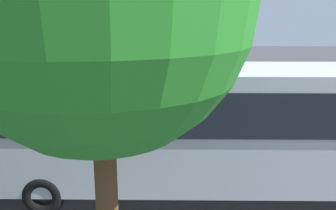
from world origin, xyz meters
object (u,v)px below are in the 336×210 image
Objects in this scene: spectator_far_left at (290,126)px; stunt_motorcycle at (106,90)px; tour_bus at (212,132)px; spectator_left at (246,122)px; parked_motorcycle_dark at (117,147)px; spectator_centre at (214,124)px; traffic_cone at (142,104)px; spectator_far_right at (135,123)px; spectator_right at (176,126)px.

stunt_motorcycle is (7.00, -5.34, 0.02)m from spectator_far_left.
tour_bus is 6.27× the size of spectator_left.
spectator_centre is at bearing -164.90° from parked_motorcycle_dark.
traffic_cone is (-0.13, -6.26, -0.18)m from parked_motorcycle_dark.
spectator_far_right is 0.88× the size of parked_motorcycle_dark.
spectator_left reaches higher than spectator_right.
traffic_cone is (2.92, -5.44, -0.72)m from spectator_centre.
spectator_far_right reaches higher than traffic_cone.
spectator_far_right is at bearing -0.70° from spectator_right.
tour_bus is at bearing 64.94° from spectator_left.
spectator_left is 3.61m from spectator_far_right.
parked_motorcycle_dark is at bearing 104.18° from stunt_motorcycle.
spectator_left is at bearing -167.79° from parked_motorcycle_dark.
spectator_centre is 0.85× the size of parked_motorcycle_dark.
traffic_cone is at bearing -73.31° from spectator_right.
spectator_centre is 0.93× the size of stunt_motorcycle.
spectator_left is 4.24m from parked_motorcycle_dark.
traffic_cone is at bearing -86.24° from spectator_far_right.
stunt_motorcycle is at bearing -37.35° from spectator_far_left.
parked_motorcycle_dark is (4.10, 0.89, -0.60)m from spectator_left.
spectator_far_right reaches higher than spectator_right.
tour_bus is at bearing 144.45° from parked_motorcycle_dark.
parked_motorcycle_dark is at bearing 88.83° from traffic_cone.
spectator_left is at bearing -173.87° from spectator_right.
traffic_cone is at bearing -61.74° from spectator_centre.
tour_bus is 5.57× the size of parked_motorcycle_dark.
spectator_centre is 2.56m from spectator_far_right.
parked_motorcycle_dark is at bearing 52.95° from spectator_far_right.
spectator_far_right is at bearing 3.65° from spectator_left.
traffic_cone is at bearing -171.43° from stunt_motorcycle.
parked_motorcycle_dark is at bearing 15.10° from spectator_centre.
tour_bus reaches higher than traffic_cone.
tour_bus reaches higher than spectator_centre.
spectator_centre is at bearing -3.61° from spectator_far_left.
spectator_right is at bearing 121.81° from stunt_motorcycle.
traffic_cone is (3.97, -5.37, -0.77)m from spectator_left.
stunt_motorcycle reaches higher than spectator_right.
stunt_motorcycle is at bearing -58.19° from spectator_right.
spectator_far_right is (4.99, 0.01, 0.04)m from spectator_far_left.
traffic_cone is (1.69, -5.62, -0.69)m from spectator_right.
spectator_right is at bearing -70.04° from tour_bus.
spectator_far_right is 1.01m from parked_motorcycle_dark.
stunt_motorcycle reaches higher than spectator_centre.
spectator_far_left is 2.44m from spectator_centre.
tour_bus is at bearing 84.14° from spectator_centre.
spectator_right is 1.32m from spectator_far_right.
stunt_motorcycle reaches higher than spectator_far_left.
spectator_left reaches higher than spectator_far_right.
spectator_left is at bearing 137.64° from stunt_motorcycle.
tour_bus reaches higher than stunt_motorcycle.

